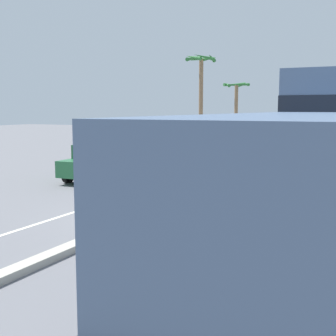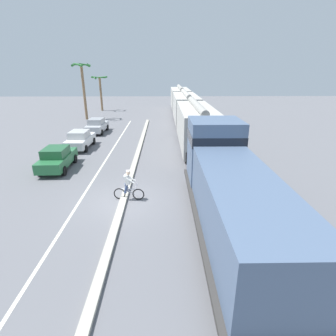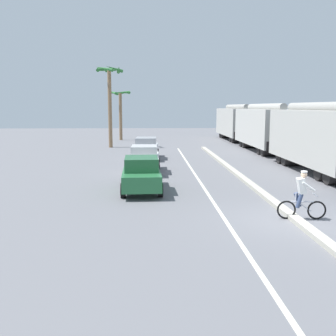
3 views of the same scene
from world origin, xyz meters
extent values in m
plane|color=slate|center=(0.00, 0.00, 0.00)|extent=(120.00, 120.00, 0.00)
cube|color=#B2AD9E|center=(0.00, 6.00, 0.08)|extent=(0.36, 36.00, 0.16)
cube|color=silver|center=(-2.40, 6.00, 0.00)|extent=(0.14, 36.00, 0.01)
cube|color=slate|center=(5.07, -3.65, 1.90)|extent=(2.70, 9.86, 2.40)
cube|color=slate|center=(5.07, 1.35, 2.45)|extent=(2.80, 2.80, 3.50)
cube|color=black|center=(5.07, 1.35, 3.24)|extent=(2.83, 2.83, 0.56)
cube|color=#383533|center=(5.07, -3.05, 0.70)|extent=(3.10, 11.60, 0.20)
cylinder|color=#4C4947|center=(5.07, -3.05, 0.55)|extent=(1.10, 3.00, 1.10)
cylinder|color=black|center=(5.07, 0.94, 0.50)|extent=(2.40, 1.00, 1.00)
cylinder|color=black|center=(5.07, 0.14, 0.50)|extent=(2.40, 1.00, 1.00)
cylinder|color=black|center=(5.07, -0.66, 0.50)|extent=(2.40, 1.00, 1.00)
cylinder|color=black|center=(5.07, -5.44, 0.50)|extent=(2.40, 1.00, 1.00)
cylinder|color=black|center=(5.07, -6.24, 0.50)|extent=(2.40, 1.00, 1.00)
cylinder|color=black|center=(5.07, -7.04, 0.50)|extent=(2.40, 1.00, 1.00)
cube|color=#B8B5AD|center=(5.07, 9.95, 2.15)|extent=(2.90, 10.40, 3.10)
cylinder|color=#9C9A93|center=(5.07, 9.95, 3.88)|extent=(0.60, 9.88, 0.60)
cube|color=black|center=(5.07, 15.20, 0.95)|extent=(2.61, 0.10, 0.70)
cube|color=black|center=(5.07, 4.70, 0.95)|extent=(2.61, 0.10, 0.70)
cylinder|color=black|center=(5.07, 13.72, 0.45)|extent=(2.46, 0.90, 0.90)
cylinder|color=black|center=(5.07, 12.62, 0.45)|extent=(2.46, 0.90, 0.90)
cylinder|color=black|center=(5.07, 7.28, 0.45)|extent=(2.46, 0.90, 0.90)
cylinder|color=black|center=(5.07, 6.18, 0.45)|extent=(2.46, 0.90, 0.90)
cube|color=beige|center=(5.07, 21.55, 2.15)|extent=(2.90, 10.40, 3.10)
cylinder|color=#A4A29B|center=(5.07, 21.55, 3.88)|extent=(0.60, 9.88, 0.60)
cube|color=black|center=(5.07, 26.80, 0.95)|extent=(2.61, 0.10, 0.70)
cube|color=black|center=(5.07, 16.30, 0.95)|extent=(2.61, 0.10, 0.70)
cylinder|color=black|center=(5.07, 25.32, 0.45)|extent=(2.46, 0.90, 0.90)
cylinder|color=black|center=(5.07, 24.22, 0.45)|extent=(2.46, 0.90, 0.90)
cylinder|color=black|center=(5.07, 18.88, 0.45)|extent=(2.46, 0.90, 0.90)
cylinder|color=black|center=(5.07, 17.78, 0.45)|extent=(2.46, 0.90, 0.90)
cube|color=#B8B5AD|center=(5.07, 33.15, 2.15)|extent=(2.90, 10.40, 3.10)
cylinder|color=#9C9A93|center=(5.07, 33.15, 3.88)|extent=(0.60, 9.88, 0.60)
cube|color=black|center=(5.07, 38.40, 0.95)|extent=(2.61, 0.10, 0.70)
cube|color=black|center=(5.07, 27.90, 0.95)|extent=(2.61, 0.10, 0.70)
cylinder|color=black|center=(5.07, 36.92, 0.45)|extent=(2.46, 0.90, 0.90)
cylinder|color=black|center=(5.07, 35.82, 0.45)|extent=(2.46, 0.90, 0.90)
cylinder|color=black|center=(5.07, 30.48, 0.45)|extent=(2.46, 0.90, 0.90)
cylinder|color=black|center=(5.07, 29.38, 0.45)|extent=(2.46, 0.90, 0.90)
cube|color=#286B3D|center=(-5.42, 5.12, 0.67)|extent=(1.83, 4.25, 0.70)
cube|color=#225B34|center=(-5.41, 4.97, 1.32)|extent=(1.56, 1.94, 0.60)
cube|color=#1E232D|center=(-5.44, 5.97, 1.27)|extent=(1.43, 0.16, 0.51)
cylinder|color=black|center=(-6.26, 6.40, 0.32)|extent=(0.24, 0.65, 0.64)
cylinder|color=black|center=(-4.65, 6.45, 0.32)|extent=(0.24, 0.65, 0.64)
cylinder|color=black|center=(-6.18, 3.79, 0.32)|extent=(0.24, 0.65, 0.64)
cylinder|color=black|center=(-4.57, 3.84, 0.32)|extent=(0.24, 0.65, 0.64)
cube|color=silver|center=(-5.36, 10.47, 0.67)|extent=(1.77, 4.23, 0.70)
cube|color=beige|center=(-5.36, 10.32, 1.32)|extent=(1.53, 1.92, 0.60)
cube|color=#1E232D|center=(-5.34, 11.32, 1.27)|extent=(1.43, 0.14, 0.51)
cylinder|color=black|center=(-6.14, 11.79, 0.32)|extent=(0.23, 0.64, 0.64)
cylinder|color=black|center=(-4.53, 11.76, 0.32)|extent=(0.23, 0.64, 0.64)
cylinder|color=black|center=(-6.18, 9.18, 0.32)|extent=(0.23, 0.64, 0.64)
cylinder|color=black|center=(-4.57, 9.16, 0.32)|extent=(0.23, 0.64, 0.64)
cube|color=#B7BABF|center=(-5.32, 16.75, 0.67)|extent=(1.85, 4.26, 0.70)
cube|color=#9C9EA2|center=(-5.32, 16.60, 1.32)|extent=(1.57, 1.95, 0.60)
cube|color=#1E232D|center=(-5.29, 17.60, 1.27)|extent=(1.43, 0.17, 0.51)
cylinder|color=black|center=(-6.08, 18.08, 0.32)|extent=(0.24, 0.65, 0.64)
cylinder|color=black|center=(-4.46, 18.02, 0.32)|extent=(0.24, 0.65, 0.64)
cylinder|color=black|center=(-6.17, 15.48, 0.32)|extent=(0.24, 0.65, 0.64)
cylinder|color=black|center=(-4.56, 15.42, 0.32)|extent=(0.24, 0.65, 0.64)
torus|color=black|center=(0.81, 0.17, 0.33)|extent=(0.66, 0.12, 0.66)
torus|color=black|center=(-0.24, 0.26, 0.33)|extent=(0.66, 0.12, 0.66)
cylinder|color=silver|center=(0.29, 0.21, 0.63)|extent=(0.79, 0.12, 0.05)
cylinder|color=silver|center=(0.39, 0.20, 0.45)|extent=(0.48, 0.09, 0.36)
cylinder|color=silver|center=(0.07, 0.23, 0.78)|extent=(0.04, 0.04, 0.30)
cylinder|color=silver|center=(0.73, 0.17, 0.88)|extent=(0.08, 0.48, 0.04)
cylinder|color=#38476B|center=(0.18, 0.32, 0.68)|extent=(0.31, 0.17, 0.52)
cylinder|color=#38476B|center=(0.16, 0.12, 0.68)|extent=(0.28, 0.16, 0.52)
cube|color=white|center=(0.24, 0.22, 1.20)|extent=(0.36, 0.37, 0.57)
sphere|color=beige|center=(0.31, 0.21, 1.59)|extent=(0.22, 0.22, 0.22)
cylinder|color=white|center=(0.31, 0.21, 1.69)|extent=(0.22, 0.22, 0.05)
cylinder|color=white|center=(0.45, 0.36, 1.20)|extent=(0.47, 0.13, 0.36)
cylinder|color=white|center=(0.42, 0.04, 1.20)|extent=(0.47, 0.13, 0.36)
cylinder|color=#846647|center=(-8.86, 25.32, 3.67)|extent=(0.36, 0.36, 7.35)
cone|color=#2D7033|center=(-7.96, 25.42, 7.40)|extent=(0.52, 1.85, 0.65)
cone|color=#2D7033|center=(-8.47, 26.13, 7.40)|extent=(1.77, 1.06, 0.35)
cone|color=#2D7033|center=(-9.21, 26.15, 7.40)|extent=(1.80, 0.99, 0.41)
cone|color=#2D7033|center=(-9.76, 25.38, 7.40)|extent=(0.44, 1.85, 0.62)
cone|color=#2D7033|center=(-9.23, 24.50, 7.40)|extent=(1.80, 1.04, 0.67)
cone|color=#2D7033|center=(-8.32, 24.60, 7.40)|extent=(1.65, 1.36, 0.68)
cylinder|color=#846647|center=(-8.50, 33.90, 2.74)|extent=(0.36, 0.36, 5.49)
cone|color=#2D7033|center=(-7.61, 33.78, 5.54)|extent=(0.58, 1.84, 0.38)
cone|color=#2D7033|center=(-8.16, 34.74, 5.54)|extent=(1.81, 0.98, 0.55)
cone|color=#2D7033|center=(-9.25, 34.41, 5.54)|extent=(1.27, 1.68, 0.37)
cone|color=#2D7033|center=(-9.30, 33.48, 5.54)|extent=(1.15, 1.76, 0.59)
cone|color=#2D7033|center=(-8.24, 33.04, 5.54)|extent=(1.82, 0.84, 0.36)
camera|label=1|loc=(6.47, -12.12, 3.20)|focal=50.00mm
camera|label=2|loc=(2.22, -12.80, 6.75)|focal=28.00mm
camera|label=3|loc=(-4.98, -12.91, 3.90)|focal=42.00mm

